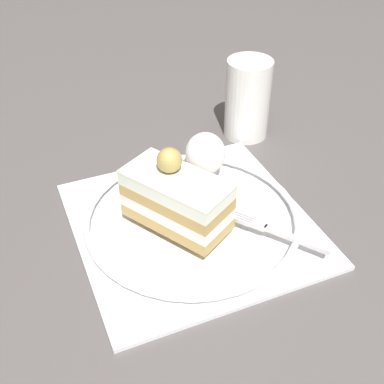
{
  "coord_description": "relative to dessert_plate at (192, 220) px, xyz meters",
  "views": [
    {
      "loc": [
        -0.34,
        0.19,
        0.37
      ],
      "look_at": [
        0.01,
        -0.02,
        0.05
      ],
      "focal_mm": 46.74,
      "sensor_mm": 36.0,
      "label": 1
    }
  ],
  "objects": [
    {
      "name": "whipped_cream_dollop",
      "position": [
        0.06,
        -0.05,
        0.03
      ],
      "size": [
        0.05,
        0.05,
        0.05
      ],
      "primitive_type": "ellipsoid",
      "color": "white",
      "rests_on": "dessert_plate"
    },
    {
      "name": "ground_plane",
      "position": [
        -0.01,
        0.02,
        -0.01
      ],
      "size": [
        2.4,
        2.4,
        0.0
      ],
      "primitive_type": "plane",
      "color": "#524D4E"
    },
    {
      "name": "cake_slice",
      "position": [
        -0.0,
        0.02,
        0.04
      ],
      "size": [
        0.12,
        0.09,
        0.08
      ],
      "color": "tan",
      "rests_on": "dessert_plate"
    },
    {
      "name": "dessert_plate",
      "position": [
        0.0,
        0.0,
        0.0
      ],
      "size": [
        0.28,
        0.28,
        0.02
      ],
      "color": "white",
      "rests_on": "ground_plane"
    },
    {
      "name": "drink_glass_near",
      "position": [
        0.13,
        -0.16,
        0.04
      ],
      "size": [
        0.06,
        0.06,
        0.11
      ],
      "color": "white",
      "rests_on": "ground_plane"
    },
    {
      "name": "fork",
      "position": [
        -0.07,
        -0.06,
        0.01
      ],
      "size": [
        0.11,
        0.06,
        0.0
      ],
      "color": "silver",
      "rests_on": "dessert_plate"
    }
  ]
}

